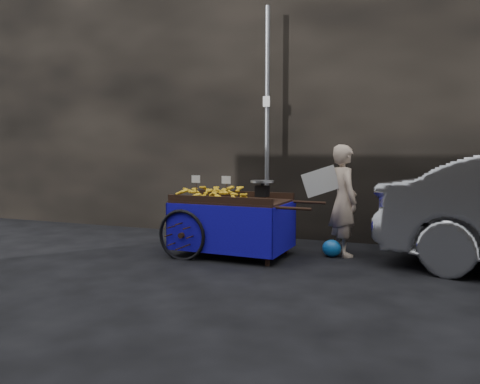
% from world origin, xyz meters
% --- Properties ---
extents(ground, '(80.00, 80.00, 0.00)m').
position_xyz_m(ground, '(0.00, 0.00, 0.00)').
color(ground, black).
rests_on(ground, ground).
extents(building_wall, '(13.50, 2.00, 5.00)m').
position_xyz_m(building_wall, '(0.39, 2.60, 2.50)').
color(building_wall, black).
rests_on(building_wall, ground).
extents(street_pole, '(0.12, 0.10, 4.00)m').
position_xyz_m(street_pole, '(0.30, 1.30, 2.01)').
color(street_pole, slate).
rests_on(street_pole, ground).
extents(banana_cart, '(2.27, 1.16, 1.22)m').
position_xyz_m(banana_cart, '(0.15, -0.04, 0.75)').
color(banana_cart, black).
rests_on(banana_cart, ground).
extents(vendor, '(0.93, 0.72, 1.65)m').
position_xyz_m(vendor, '(1.73, 0.56, 0.83)').
color(vendor, tan).
rests_on(vendor, ground).
extents(plastic_bag, '(0.28, 0.23, 0.25)m').
position_xyz_m(plastic_bag, '(1.60, 0.39, 0.13)').
color(plastic_bag, '#165CA9').
rests_on(plastic_bag, ground).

